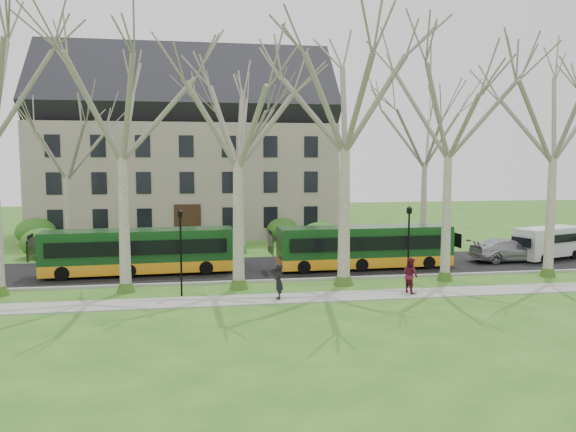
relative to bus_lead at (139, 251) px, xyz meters
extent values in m
plane|color=#2F661D|center=(8.61, -4.69, -1.44)|extent=(120.00, 120.00, 0.00)
cube|color=gray|center=(8.61, -7.19, -1.41)|extent=(70.00, 2.00, 0.06)
cube|color=black|center=(8.61, 0.81, -1.41)|extent=(80.00, 8.00, 0.06)
cube|color=#A5A39E|center=(8.61, -3.19, -1.37)|extent=(80.00, 0.25, 0.14)
cube|color=gray|center=(2.61, 19.31, 3.56)|extent=(26.00, 12.00, 10.00)
cylinder|color=black|center=(2.61, -5.69, 0.56)|extent=(0.10, 0.10, 4.00)
cube|color=black|center=(2.61, -5.69, 2.71)|extent=(0.22, 0.22, 0.30)
cylinder|color=black|center=(14.61, -5.69, 0.56)|extent=(0.10, 0.10, 4.00)
cube|color=black|center=(14.61, -5.69, 2.71)|extent=(0.22, 0.22, 0.30)
ellipsoid|color=#1A5B1B|center=(-7.39, 7.31, -0.44)|extent=(2.60, 2.60, 2.00)
ellipsoid|color=#1A5B1B|center=(-1.39, 7.31, -0.44)|extent=(2.60, 2.60, 2.00)
ellipsoid|color=#1A5B1B|center=(12.61, 7.31, -0.44)|extent=(2.60, 2.60, 2.00)
ellipsoid|color=#1A5B1B|center=(18.61, 7.31, -0.44)|extent=(2.60, 2.60, 2.00)
ellipsoid|color=#1A5B1B|center=(-9.39, 13.31, -0.44)|extent=(2.60, 2.60, 2.00)
ellipsoid|color=#1A5B1B|center=(10.61, 13.31, -0.44)|extent=(2.60, 2.60, 2.00)
imported|color=#A1A2A6|center=(24.07, 0.53, -0.62)|extent=(5.35, 2.47, 1.52)
imported|color=black|center=(7.34, -7.33, -0.52)|extent=(0.45, 0.66, 1.72)
imported|color=#5A1424|center=(14.19, -7.12, -0.47)|extent=(0.93, 1.06, 1.82)
camera|label=1|loc=(3.50, -34.03, 5.35)|focal=35.00mm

